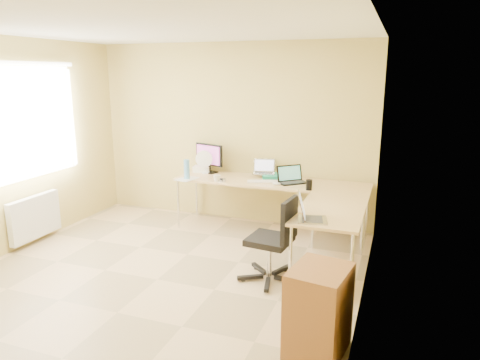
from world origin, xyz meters
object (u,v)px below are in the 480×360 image
(desk_return, at_px, (330,240))
(laptop_black, at_px, (292,175))
(cabinet, at_px, (319,311))
(mug, at_px, (217,178))
(keyboard, at_px, (263,181))
(desk_fan, at_px, (205,163))
(laptop_return, at_px, (313,210))
(desk_main, at_px, (270,206))
(water_bottle, at_px, (187,169))
(laptop_center, at_px, (264,167))
(office_chair, at_px, (270,235))
(monitor, at_px, (209,158))

(desk_return, distance_m, laptop_black, 1.29)
(laptop_black, bearing_deg, cabinet, -113.75)
(mug, bearing_deg, keyboard, 18.22)
(desk_fan, relative_size, laptop_return, 0.92)
(desk_return, height_order, desk_fan, desk_fan)
(keyboard, bearing_deg, desk_main, 32.53)
(desk_fan, xyz_separation_m, laptop_return, (1.89, -1.59, -0.04))
(water_bottle, bearing_deg, laptop_black, 11.16)
(laptop_center, distance_m, laptop_black, 0.52)
(water_bottle, bearing_deg, cabinet, -44.54)
(desk_return, distance_m, desk_fan, 2.36)
(desk_main, height_order, cabinet, desk_main)
(desk_return, bearing_deg, laptop_center, 133.53)
(laptop_center, xyz_separation_m, cabinet, (1.29, -2.71, -0.52))
(laptop_center, xyz_separation_m, water_bottle, (-0.96, -0.50, -0.01))
(laptop_black, xyz_separation_m, keyboard, (-0.38, -0.09, -0.11))
(laptop_black, bearing_deg, desk_return, -97.65)
(keyboard, distance_m, desk_fan, 1.00)
(desk_return, height_order, mug, mug)
(desk_main, relative_size, keyboard, 6.19)
(keyboard, distance_m, office_chair, 1.43)
(desk_main, xyz_separation_m, monitor, (-1.01, 0.20, 0.58))
(monitor, bearing_deg, laptop_black, 10.65)
(laptop_return, height_order, office_chair, office_chair)
(keyboard, distance_m, cabinet, 2.72)
(laptop_center, relative_size, office_chair, 0.33)
(laptop_black, relative_size, office_chair, 0.39)
(desk_main, height_order, office_chair, office_chair)
(mug, relative_size, desk_fan, 0.32)
(desk_return, bearing_deg, desk_main, 134.27)
(desk_return, distance_m, mug, 1.84)
(laptop_center, distance_m, mug, 0.72)
(mug, distance_m, desk_fan, 0.57)
(desk_main, height_order, laptop_black, laptop_black)
(monitor, relative_size, cabinet, 0.71)
(desk_fan, bearing_deg, office_chair, -63.01)
(keyboard, xyz_separation_m, office_chair, (0.48, -1.32, -0.24))
(laptop_return, xyz_separation_m, cabinet, (0.27, -1.05, -0.48))
(desk_main, relative_size, office_chair, 2.83)
(monitor, relative_size, laptop_black, 1.37)
(laptop_center, xyz_separation_m, mug, (-0.51, -0.50, -0.10))
(laptop_center, distance_m, water_bottle, 1.08)
(laptop_return, relative_size, office_chair, 0.37)
(mug, distance_m, water_bottle, 0.46)
(desk_main, bearing_deg, cabinet, -65.88)
(desk_main, bearing_deg, mug, -156.14)
(laptop_black, distance_m, laptop_return, 1.55)
(laptop_center, height_order, keyboard, laptop_center)
(laptop_center, bearing_deg, desk_return, -58.07)
(desk_main, height_order, desk_fan, desk_fan)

